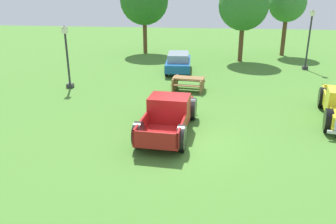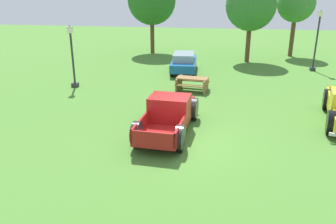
% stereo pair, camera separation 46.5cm
% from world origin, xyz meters
% --- Properties ---
extents(ground_plane, '(80.00, 80.00, 0.00)m').
position_xyz_m(ground_plane, '(0.00, 0.00, 0.00)').
color(ground_plane, '#477A2D').
extents(pickup_truck_foreground, '(2.18, 4.97, 1.49)m').
position_xyz_m(pickup_truck_foreground, '(-0.72, 1.19, 0.71)').
color(pickup_truck_foreground, maroon).
rests_on(pickup_truck_foreground, ground_plane).
extents(sedan_distant_a, '(1.89, 4.16, 1.36)m').
position_xyz_m(sedan_distant_a, '(-1.37, 11.68, 0.71)').
color(sedan_distant_a, '#195699').
rests_on(sedan_distant_a, ground_plane).
extents(lamp_post_near, '(0.36, 0.36, 4.22)m').
position_xyz_m(lamp_post_near, '(7.76, 13.58, 2.21)').
color(lamp_post_near, '#2D2D33').
rests_on(lamp_post_near, ground_plane).
extents(lamp_post_far, '(0.36, 0.36, 3.63)m').
position_xyz_m(lamp_post_far, '(-7.39, 6.77, 1.91)').
color(lamp_post_far, '#2D2D33').
rests_on(lamp_post_far, ground_plane).
extents(picnic_table, '(1.96, 1.68, 0.78)m').
position_xyz_m(picnic_table, '(-0.34, 7.10, 0.49)').
color(picnic_table, olive).
rests_on(picnic_table, ground_plane).
extents(oak_tree_east, '(4.21, 4.21, 6.71)m').
position_xyz_m(oak_tree_east, '(-5.08, 18.74, 4.58)').
color(oak_tree_east, brown).
rests_on(oak_tree_east, ground_plane).
extents(oak_tree_west, '(3.87, 3.87, 6.30)m').
position_xyz_m(oak_tree_west, '(3.25, 16.07, 4.35)').
color(oak_tree_west, brown).
rests_on(oak_tree_west, ground_plane).
extents(oak_tree_center, '(3.13, 3.13, 5.98)m').
position_xyz_m(oak_tree_center, '(7.12, 19.18, 4.38)').
color(oak_tree_center, brown).
rests_on(oak_tree_center, ground_plane).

